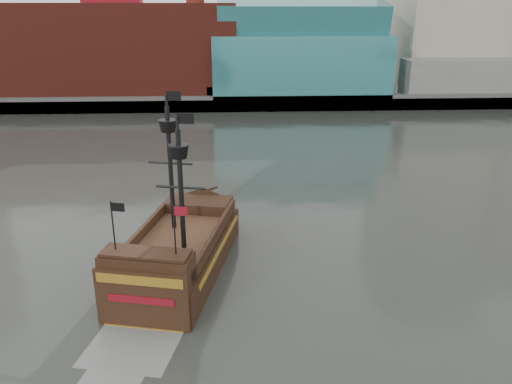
{
  "coord_description": "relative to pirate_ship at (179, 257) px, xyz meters",
  "views": [
    {
      "loc": [
        -2.38,
        -20.29,
        15.96
      ],
      "look_at": [
        -0.61,
        12.36,
        4.0
      ],
      "focal_mm": 35.0,
      "sensor_mm": 36.0,
      "label": 1
    }
  ],
  "objects": [
    {
      "name": "ground",
      "position": [
        5.79,
        -8.5,
        -1.1
      ],
      "size": [
        400.0,
        400.0,
        0.0
      ],
      "primitive_type": "plane",
      "color": "#2B2E28",
      "rests_on": "ground"
    },
    {
      "name": "promenade_far",
      "position": [
        5.79,
        83.5,
        -0.1
      ],
      "size": [
        220.0,
        60.0,
        2.0
      ],
      "primitive_type": "cube",
      "color": "slate",
      "rests_on": "ground"
    },
    {
      "name": "seawall",
      "position": [
        5.79,
        54.0,
        0.2
      ],
      "size": [
        220.0,
        1.0,
        2.6
      ],
      "primitive_type": "cube",
      "color": "#4C4C49",
      "rests_on": "ground"
    },
    {
      "name": "pirate_ship",
      "position": [
        0.0,
        0.0,
        0.0
      ],
      "size": [
        8.24,
        16.92,
        12.17
      ],
      "rotation": [
        0.0,
        0.0,
        -0.22
      ],
      "color": "black",
      "rests_on": "ground"
    }
  ]
}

